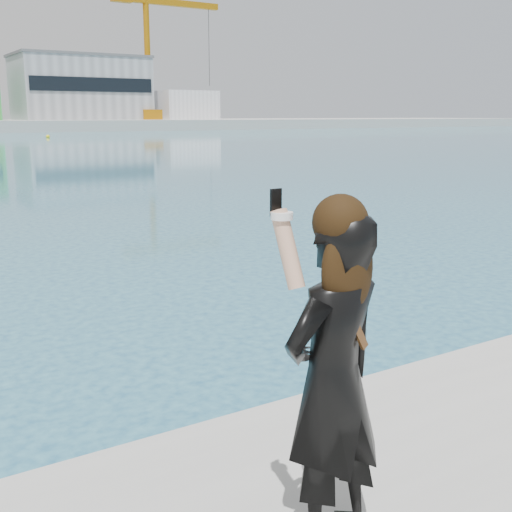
{
  "coord_description": "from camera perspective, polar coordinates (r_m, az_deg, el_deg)",
  "views": [
    {
      "loc": [
        -1.3,
        -2.76,
        2.94
      ],
      "look_at": [
        0.58,
        0.21,
        2.17
      ],
      "focal_mm": 45.0,
      "sensor_mm": 36.0,
      "label": 1
    }
  ],
  "objects": [
    {
      "name": "woman",
      "position": [
        3.19,
        6.88,
        -10.24
      ],
      "size": [
        0.69,
        0.51,
        1.81
      ],
      "rotation": [
        0.0,
        0.0,
        3.31
      ],
      "color": "black",
      "rests_on": "near_quay"
    },
    {
      "name": "buoy_near",
      "position": [
        90.08,
        -18.01,
        9.97
      ],
      "size": [
        0.5,
        0.5,
        0.5
      ],
      "primitive_type": "sphere",
      "color": "yellow",
      "rests_on": "ground"
    },
    {
      "name": "ancillary_shed",
      "position": [
        143.5,
        -6.35,
        13.18
      ],
      "size": [
        12.0,
        10.0,
        6.0
      ],
      "primitive_type": "cube",
      "color": "silver",
      "rests_on": "far_quay"
    },
    {
      "name": "dock_crane",
      "position": [
        136.69,
        -9.14,
        17.37
      ],
      "size": [
        23.0,
        4.0,
        24.0
      ],
      "color": "#C0730B",
      "rests_on": "far_quay"
    },
    {
      "name": "warehouse_grey_right",
      "position": [
        137.21,
        -15.3,
        14.23
      ],
      "size": [
        25.5,
        15.35,
        12.5
      ],
      "color": "gray",
      "rests_on": "far_quay"
    }
  ]
}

